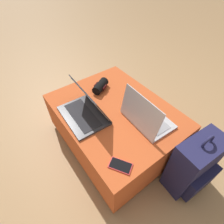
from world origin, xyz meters
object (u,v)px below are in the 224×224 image
object	(u,v)px
laptop_far	(145,117)
backpack	(194,166)
laptop_near	(86,110)
cell_phone	(120,166)
wrist_brace	(100,86)

from	to	relation	value
laptop_far	backpack	bearing A→B (deg)	-162.68
laptop_near	laptop_far	distance (m)	0.43
laptop_near	backpack	size ratio (longest dim) A/B	0.70
cell_phone	backpack	bearing A→B (deg)	121.20
backpack	wrist_brace	world-z (taller)	backpack
laptop_near	backpack	bearing A→B (deg)	31.91
laptop_near	laptop_far	size ratio (longest dim) A/B	1.08
cell_phone	laptop_far	bearing A→B (deg)	173.50
laptop_far	cell_phone	size ratio (longest dim) A/B	2.36
cell_phone	wrist_brace	world-z (taller)	wrist_brace
wrist_brace	laptop_far	bearing A→B (deg)	5.24
cell_phone	wrist_brace	distance (m)	0.72
backpack	laptop_near	bearing A→B (deg)	123.85
laptop_near	laptop_far	xyz separation A→B (m)	(0.31, 0.30, -0.00)
laptop_far	laptop_near	bearing A→B (deg)	46.67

